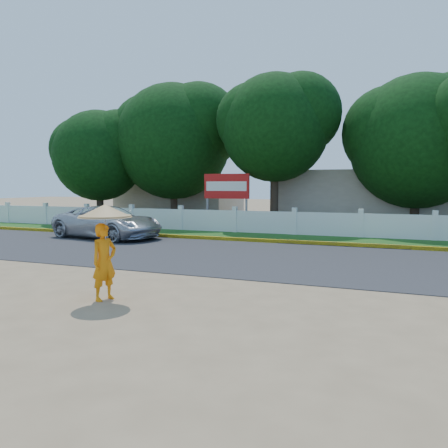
# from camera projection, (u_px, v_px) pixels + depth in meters

# --- Properties ---
(ground) EXTENTS (120.00, 120.00, 0.00)m
(ground) POSITION_uv_depth(u_px,v_px,m) (193.00, 286.00, 10.28)
(ground) COLOR #9E8460
(ground) RESTS_ON ground
(road) EXTENTS (60.00, 7.00, 0.02)m
(road) POSITION_uv_depth(u_px,v_px,m) (251.00, 256.00, 14.45)
(road) COLOR #38383A
(road) RESTS_ON ground
(grass_verge) EXTENTS (60.00, 3.50, 0.03)m
(grass_verge) POSITION_uv_depth(u_px,v_px,m) (287.00, 238.00, 19.33)
(grass_verge) COLOR #2D601E
(grass_verge) RESTS_ON ground
(curb) EXTENTS (40.00, 0.18, 0.16)m
(curb) POSITION_uv_depth(u_px,v_px,m) (278.00, 241.00, 17.74)
(curb) COLOR yellow
(curb) RESTS_ON ground
(fence) EXTENTS (40.00, 0.10, 1.10)m
(fence) POSITION_uv_depth(u_px,v_px,m) (294.00, 223.00, 20.63)
(fence) COLOR silver
(fence) RESTS_ON ground
(building_near) EXTENTS (10.00, 6.00, 3.20)m
(building_near) POSITION_uv_depth(u_px,v_px,m) (369.00, 198.00, 25.76)
(building_near) COLOR #B7AD99
(building_near) RESTS_ON ground
(building_far) EXTENTS (8.00, 5.00, 2.80)m
(building_far) POSITION_uv_depth(u_px,v_px,m) (180.00, 198.00, 31.40)
(building_far) COLOR #B7AD99
(building_far) RESTS_ON ground
(vehicle) EXTENTS (5.53, 3.31, 1.44)m
(vehicle) POSITION_uv_depth(u_px,v_px,m) (108.00, 222.00, 19.35)
(vehicle) COLOR #B0B3B8
(vehicle) RESTS_ON ground
(monk_with_parasol) EXTENTS (1.09, 1.09, 1.98)m
(monk_with_parasol) POSITION_uv_depth(u_px,v_px,m) (105.00, 238.00, 8.92)
(monk_with_parasol) COLOR orange
(monk_with_parasol) RESTS_ON ground
(billboard) EXTENTS (2.50, 0.13, 2.95)m
(billboard) POSITION_uv_depth(u_px,v_px,m) (226.00, 189.00, 22.89)
(billboard) COLOR gray
(billboard) RESTS_ON ground
(tree_row) EXTENTS (40.02, 8.11, 8.70)m
(tree_row) POSITION_uv_depth(u_px,v_px,m) (368.00, 134.00, 22.01)
(tree_row) COLOR #473828
(tree_row) RESTS_ON ground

